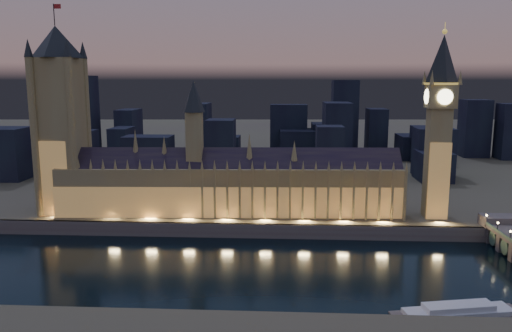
# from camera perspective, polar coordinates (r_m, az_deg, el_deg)

# --- Properties ---
(ground_plane) EXTENTS (2000.00, 2000.00, 0.00)m
(ground_plane) POSITION_cam_1_polar(r_m,az_deg,el_deg) (240.82, -1.94, -11.19)
(ground_plane) COLOR black
(ground_plane) RESTS_ON ground
(north_bank) EXTENTS (2000.00, 960.00, 8.00)m
(north_bank) POSITION_cam_1_polar(r_m,az_deg,el_deg) (748.73, 1.56, 3.49)
(north_bank) COLOR #4E413C
(north_bank) RESTS_ON ground
(embankment_wall) EXTENTS (2000.00, 2.50, 8.00)m
(embankment_wall) POSITION_cam_1_polar(r_m,az_deg,el_deg) (278.14, -1.20, -7.40)
(embankment_wall) COLOR #574646
(embankment_wall) RESTS_ON ground
(palace_of_westminster) EXTENTS (202.00, 28.78, 78.00)m
(palace_of_westminster) POSITION_cam_1_polar(r_m,az_deg,el_deg) (293.65, -3.27, -1.98)
(palace_of_westminster) COLOR olive
(palace_of_westminster) RESTS_ON north_bank
(victoria_tower) EXTENTS (31.68, 31.68, 120.78)m
(victoria_tower) POSITION_cam_1_polar(r_m,az_deg,el_deg) (314.65, -21.45, 5.79)
(victoria_tower) COLOR olive
(victoria_tower) RESTS_ON north_bank
(elizabeth_tower) EXTENTS (18.00, 18.00, 109.36)m
(elizabeth_tower) POSITION_cam_1_polar(r_m,az_deg,el_deg) (299.51, 20.27, 5.89)
(elizabeth_tower) COLOR olive
(elizabeth_tower) RESTS_ON north_bank
(river_boat) EXTENTS (50.84, 20.93, 4.50)m
(river_boat) POSITION_cam_1_polar(r_m,az_deg,el_deg) (206.73, 22.11, -15.15)
(river_boat) COLOR #574646
(river_boat) RESTS_ON ground
(city_backdrop) EXTENTS (493.11, 215.63, 82.73)m
(city_backdrop) POSITION_cam_1_polar(r_m,az_deg,el_deg) (475.04, 4.33, 3.13)
(city_backdrop) COLOR black
(city_backdrop) RESTS_ON north_bank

